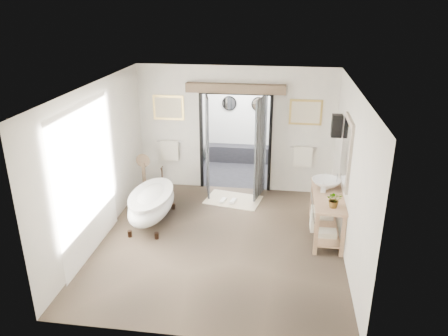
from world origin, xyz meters
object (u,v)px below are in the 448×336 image
Objects in this scene: clawfoot_tub at (152,203)px; vanity at (325,211)px; basin at (326,184)px; rug at (233,200)px.

clawfoot_tub is 3.42m from vanity.
basin reaches higher than vanity.
vanity is at bearing -93.10° from basin.
clawfoot_tub reaches higher than vanity.
rug is 2.17× the size of basin.
vanity is 1.33× the size of rug.
vanity is 0.52m from basin.
clawfoot_tub is at bearing -140.46° from rug.
basin is at bearing -27.45° from rug.
basin reaches higher than clawfoot_tub.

